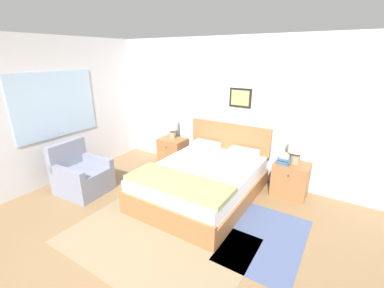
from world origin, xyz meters
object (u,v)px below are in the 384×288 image
at_px(table_lamp_near_window, 172,126).
at_px(table_lamp_by_door, 296,148).
at_px(bed, 202,181).
at_px(armchair, 81,176).
at_px(nightstand_near_window, 173,151).
at_px(nightstand_by_door, 290,179).

relative_size(table_lamp_near_window, table_lamp_by_door, 1.00).
bearing_deg(table_lamp_near_window, bed, -34.55).
distance_m(bed, armchair, 2.11).
relative_size(armchair, nightstand_near_window, 1.49).
bearing_deg(bed, nightstand_near_window, 145.77).
xyz_separation_m(bed, nightstand_by_door, (1.23, 0.84, -0.00)).
bearing_deg(table_lamp_near_window, nightstand_near_window, -51.46).
relative_size(bed, nightstand_by_door, 3.68).
relative_size(nightstand_near_window, table_lamp_near_window, 1.38).
xyz_separation_m(nightstand_near_window, table_lamp_near_window, (-0.02, 0.02, 0.56)).
height_order(nightstand_by_door, table_lamp_near_window, table_lamp_near_window).
relative_size(armchair, nightstand_by_door, 1.49).
bearing_deg(nightstand_near_window, armchair, -109.52).
height_order(nightstand_by_door, table_lamp_by_door, table_lamp_by_door).
bearing_deg(table_lamp_by_door, armchair, -149.64).
xyz_separation_m(armchair, nightstand_by_door, (3.10, 1.81, 0.00)).
bearing_deg(table_lamp_near_window, nightstand_by_door, -0.52).
distance_m(bed, table_lamp_by_door, 1.62).
xyz_separation_m(nightstand_near_window, table_lamp_by_door, (2.48, 0.02, 0.56)).
height_order(armchair, nightstand_by_door, armchair).
bearing_deg(armchair, table_lamp_by_door, 115.98).
height_order(nightstand_near_window, table_lamp_near_window, table_lamp_near_window).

